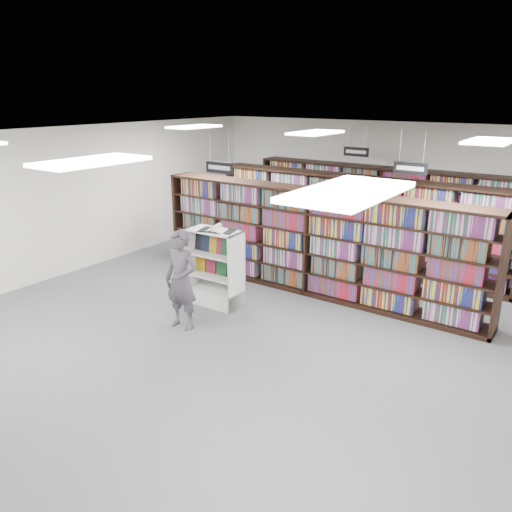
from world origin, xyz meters
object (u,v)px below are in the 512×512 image
Objects in this scene: bookshelf_row_near at (312,242)px; shopper at (181,280)px; endcap_display at (216,279)px; open_book at (217,229)px.

bookshelf_row_near reaches higher than shopper.
endcap_display is at bearing -126.92° from bookshelf_row_near.
open_book is at bearing -124.26° from bookshelf_row_near.
endcap_display is 0.85× the size of shopper.
bookshelf_row_near reaches higher than open_book.
shopper is (0.18, -1.13, 0.37)m from endcap_display.
bookshelf_row_near is 2.04m from endcap_display.
bookshelf_row_near reaches higher than endcap_display.
open_book is 0.42× the size of shopper.
bookshelf_row_near is at bearing 50.93° from endcap_display.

